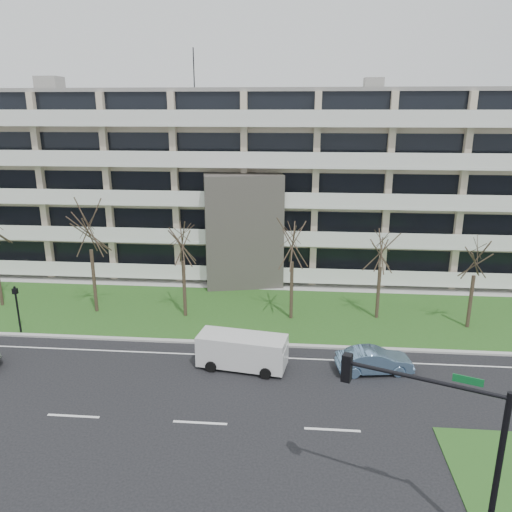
# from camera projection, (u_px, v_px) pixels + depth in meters

# --- Properties ---
(ground) EXTENTS (160.00, 160.00, 0.00)m
(ground) POSITION_uv_depth(u_px,v_px,m) (200.00, 423.00, 22.78)
(ground) COLOR black
(ground) RESTS_ON ground
(grass_verge) EXTENTS (90.00, 10.00, 0.06)m
(grass_verge) POSITION_uv_depth(u_px,v_px,m) (236.00, 311.00, 35.19)
(grass_verge) COLOR #24521B
(grass_verge) RESTS_ON ground
(curb) EXTENTS (90.00, 0.35, 0.12)m
(curb) POSITION_uv_depth(u_px,v_px,m) (225.00, 343.00, 30.41)
(curb) COLOR #B2B2AD
(curb) RESTS_ON ground
(sidewalk) EXTENTS (90.00, 2.00, 0.08)m
(sidewalk) POSITION_uv_depth(u_px,v_px,m) (244.00, 285.00, 40.44)
(sidewalk) COLOR #B2B2AD
(sidewalk) RESTS_ON ground
(lane_edge_line) EXTENTS (90.00, 0.12, 0.01)m
(lane_edge_line) POSITION_uv_depth(u_px,v_px,m) (222.00, 355.00, 28.99)
(lane_edge_line) COLOR white
(lane_edge_line) RESTS_ON ground
(apartment_building) EXTENTS (60.50, 15.10, 18.75)m
(apartment_building) POSITION_uv_depth(u_px,v_px,m) (252.00, 180.00, 44.80)
(apartment_building) COLOR #BEB394
(apartment_building) RESTS_ON ground
(blue_sedan) EXTENTS (4.25, 2.01, 1.34)m
(blue_sedan) POSITION_uv_depth(u_px,v_px,m) (374.00, 361.00, 27.01)
(blue_sedan) COLOR #6589AF
(blue_sedan) RESTS_ON ground
(white_van) EXTENTS (5.07, 2.56, 1.88)m
(white_van) POSITION_uv_depth(u_px,v_px,m) (243.00, 349.00, 27.36)
(white_van) COLOR silver
(white_van) RESTS_ON ground
(traffic_signal) EXTENTS (4.94, 2.15, 6.08)m
(traffic_signal) POSITION_uv_depth(u_px,v_px,m) (442.00, 433.00, 15.78)
(traffic_signal) COLOR black
(traffic_signal) RESTS_ON ground
(pedestrian_signal) EXTENTS (0.32, 0.26, 3.17)m
(pedestrian_signal) POSITION_uv_depth(u_px,v_px,m) (17.00, 304.00, 31.32)
(pedestrian_signal) COLOR black
(pedestrian_signal) RESTS_ON ground
(tree_2) EXTENTS (4.06, 4.06, 8.13)m
(tree_2) POSITION_uv_depth(u_px,v_px,m) (89.00, 224.00, 33.43)
(tree_2) COLOR #382B21
(tree_2) RESTS_ON ground
(tree_3) EXTENTS (3.56, 3.56, 7.12)m
(tree_3) POSITION_uv_depth(u_px,v_px,m) (182.00, 239.00, 32.92)
(tree_3) COLOR #382B21
(tree_3) RESTS_ON ground
(tree_4) EXTENTS (3.63, 3.63, 7.25)m
(tree_4) POSITION_uv_depth(u_px,v_px,m) (293.00, 239.00, 32.46)
(tree_4) COLOR #382B21
(tree_4) RESTS_ON ground
(tree_5) EXTENTS (3.28, 3.28, 6.57)m
(tree_5) POSITION_uv_depth(u_px,v_px,m) (382.00, 246.00, 32.69)
(tree_5) COLOR #382B21
(tree_5) RESTS_ON ground
(tree_6) EXTENTS (3.21, 3.21, 6.42)m
(tree_6) POSITION_uv_depth(u_px,v_px,m) (477.00, 255.00, 31.27)
(tree_6) COLOR #382B21
(tree_6) RESTS_ON ground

